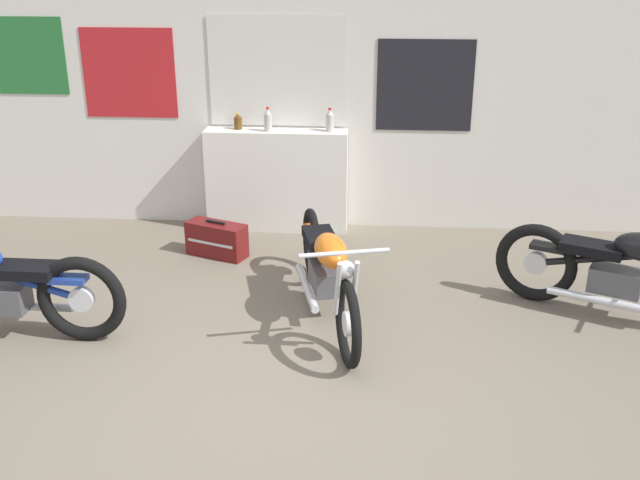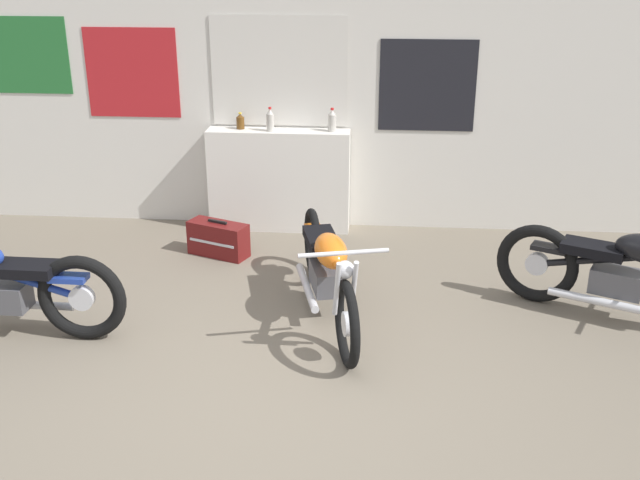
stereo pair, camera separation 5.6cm
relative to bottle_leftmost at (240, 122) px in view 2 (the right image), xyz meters
The scene contains 9 objects.
ground_plane 3.41m from the bottle_leftmost, 77.87° to the right, with size 24.00×24.00×0.00m, color #706656.
wall_back 0.74m from the bottle_leftmost, 12.42° to the left, with size 10.00×0.07×2.80m.
sill_counter 0.71m from the bottle_leftmost, ahead, with size 1.43×0.28×1.04m.
bottle_leftmost is the anchor object (origin of this frame).
bottle_left_center 0.32m from the bottle_leftmost, 12.18° to the right, with size 0.08×0.08×0.24m.
bottle_center 0.92m from the bottle_leftmost, ahead, with size 0.08×0.08×0.23m.
motorcycle_orange 2.30m from the bottle_leftmost, 62.31° to the right, with size 0.78×2.08×0.80m.
motorcycle_black 3.87m from the bottle_leftmost, 28.89° to the right, with size 1.90×1.01×0.84m.
hard_case_darkred 1.24m from the bottle_leftmost, 97.37° to the right, with size 0.62×0.42×0.35m.
Camera 2 is at (0.72, -4.12, 2.79)m, focal length 42.00 mm.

